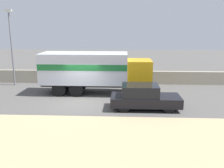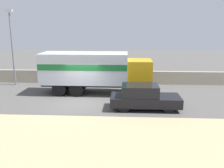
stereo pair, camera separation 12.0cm
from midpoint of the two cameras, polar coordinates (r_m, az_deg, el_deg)
name	(u,v)px [view 2 (the right image)]	position (r m, az deg, el deg)	size (l,w,h in m)	color
ground_plane	(80,102)	(17.60, -7.11, -4.21)	(80.00, 80.00, 0.00)	#514F4C
dirt_shoulder_foreground	(55,143)	(11.95, -12.55, -12.99)	(60.00, 6.93, 0.04)	tan
stone_wall_backdrop	(92,77)	(23.22, -4.52, 1.62)	(60.00, 0.35, 1.19)	#A39984
street_lamp	(12,42)	(23.72, -21.79, 8.90)	(0.56, 0.28, 6.60)	slate
box_truck	(93,70)	(19.52, -4.11, 3.32)	(8.52, 2.61, 3.19)	gold
car_hatchback	(143,97)	(16.12, 7.41, -2.96)	(4.43, 1.89, 1.58)	black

